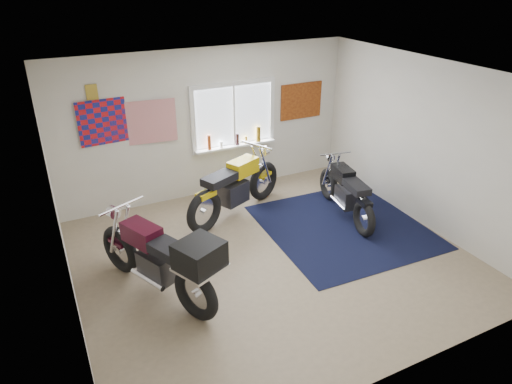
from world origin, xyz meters
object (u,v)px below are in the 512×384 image
navy_rug (343,226)px  maroon_tourer (163,260)px  black_chrome_bike (346,193)px  yellow_triumph (235,188)px

navy_rug → maroon_tourer: (-3.16, -0.45, 0.58)m
black_chrome_bike → maroon_tourer: bearing=112.3°
navy_rug → maroon_tourer: size_ratio=1.21×
yellow_triumph → maroon_tourer: bearing=-160.6°
maroon_tourer → navy_rug: bearing=-106.0°
navy_rug → yellow_triumph: (-1.42, 1.21, 0.50)m
yellow_triumph → black_chrome_bike: yellow_triumph is taller
yellow_triumph → black_chrome_bike: bearing=-52.5°
navy_rug → maroon_tourer: 3.25m
yellow_triumph → maroon_tourer: yellow_triumph is taller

